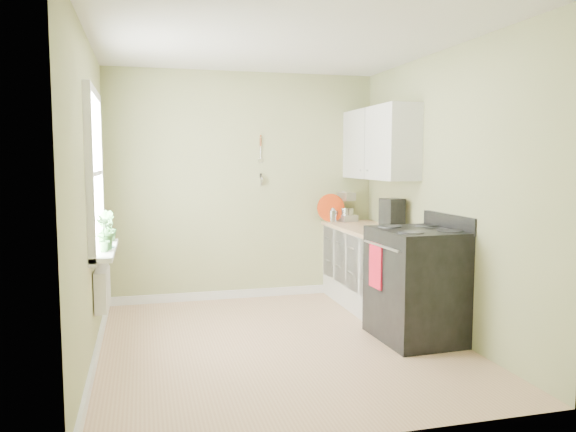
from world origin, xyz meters
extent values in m
cube|color=tan|center=(0.00, 0.00, -0.01)|extent=(3.20, 3.60, 0.02)
cube|color=white|center=(0.00, 0.00, 2.71)|extent=(3.20, 3.60, 0.02)
cube|color=tan|center=(0.00, 1.81, 1.35)|extent=(3.20, 0.02, 2.70)
cube|color=tan|center=(-1.61, 0.00, 1.35)|extent=(0.02, 3.60, 2.70)
cube|color=tan|center=(1.61, 0.00, 1.35)|extent=(0.02, 3.60, 2.70)
cube|color=white|center=(1.30, 1.00, 0.43)|extent=(0.60, 1.60, 0.87)
cube|color=#DFB588|center=(1.29, 1.00, 0.89)|extent=(0.64, 1.60, 0.04)
cube|color=white|center=(1.43, 1.10, 1.85)|extent=(0.35, 1.40, 0.80)
cube|color=white|center=(-1.59, 0.30, 1.55)|extent=(0.02, 1.00, 1.30)
cube|color=white|center=(-1.57, 0.30, 2.24)|extent=(0.06, 1.14, 0.07)
cube|color=white|center=(-1.57, 0.30, 0.86)|extent=(0.06, 1.14, 0.07)
cube|color=white|center=(-1.57, 0.30, 1.55)|extent=(0.04, 1.00, 0.04)
cube|color=white|center=(-1.51, 0.30, 0.88)|extent=(0.18, 1.14, 0.04)
cube|color=white|center=(-1.54, 0.25, 0.55)|extent=(0.12, 0.50, 0.35)
cylinder|color=#DFB588|center=(0.20, 1.78, 1.88)|extent=(0.02, 0.02, 0.10)
cylinder|color=silver|center=(0.20, 1.78, 1.76)|extent=(0.01, 0.01, 0.16)
cylinder|color=silver|center=(0.20, 1.78, 1.42)|extent=(0.01, 0.14, 0.14)
cube|color=black|center=(1.27, -0.17, 0.50)|extent=(0.76, 0.87, 1.00)
cube|color=black|center=(1.27, -0.17, 1.02)|extent=(0.76, 0.87, 0.03)
cube|color=black|center=(1.60, -0.17, 1.09)|extent=(0.10, 0.85, 0.16)
cylinder|color=#B2B2B7|center=(0.90, -0.17, 0.89)|extent=(0.05, 0.69, 0.02)
cube|color=red|center=(0.90, -0.06, 0.69)|extent=(0.03, 0.25, 0.42)
cube|color=#B2B2B7|center=(1.26, 1.72, 0.95)|extent=(0.25, 0.33, 0.08)
cube|color=#B2B2B7|center=(1.26, 1.85, 1.09)|extent=(0.13, 0.10, 0.22)
cube|color=#B2B2B7|center=(1.26, 1.74, 1.22)|extent=(0.19, 0.32, 0.10)
sphere|color=#B2B2B7|center=(1.26, 1.85, 1.25)|extent=(0.12, 0.12, 0.12)
cylinder|color=silver|center=(1.26, 1.66, 1.01)|extent=(0.17, 0.17, 0.14)
cylinder|color=silver|center=(1.07, 1.67, 0.98)|extent=(0.10, 0.10, 0.14)
cone|color=silver|center=(1.07, 1.67, 1.06)|extent=(0.10, 0.10, 0.04)
cylinder|color=silver|center=(1.00, 1.67, 1.00)|extent=(0.09, 0.05, 0.07)
cube|color=black|center=(1.42, 0.72, 1.08)|extent=(0.24, 0.25, 0.34)
cylinder|color=black|center=(1.39, 0.72, 0.98)|extent=(0.11, 0.11, 0.12)
cylinder|color=#B9330C|center=(1.05, 1.67, 1.08)|extent=(0.35, 0.07, 0.34)
cylinder|color=beige|center=(1.05, 0.30, 0.95)|extent=(0.08, 0.08, 0.08)
cylinder|color=#B9330C|center=(1.05, 0.30, 0.99)|extent=(0.08, 0.08, 0.01)
imported|color=#417C3C|center=(-1.50, 0.06, 1.06)|extent=(0.18, 0.20, 0.32)
imported|color=#417C3C|center=(-1.50, 0.19, 1.07)|extent=(0.21, 0.23, 0.34)
imported|color=#417C3C|center=(-1.50, 0.71, 1.04)|extent=(0.20, 0.20, 0.28)
camera|label=1|loc=(-1.18, -4.81, 1.67)|focal=35.00mm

